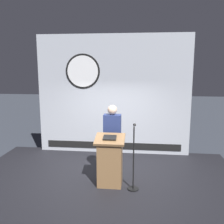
{
  "coord_description": "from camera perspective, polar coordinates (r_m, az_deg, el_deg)",
  "views": [
    {
      "loc": [
        0.82,
        -5.54,
        2.88
      ],
      "look_at": [
        0.18,
        0.05,
        1.87
      ],
      "focal_mm": 40.61,
      "sensor_mm": 36.0,
      "label": 1
    }
  ],
  "objects": [
    {
      "name": "ground_plane",
      "position": [
        6.3,
        -1.71,
        -17.03
      ],
      "size": [
        40.0,
        40.0,
        0.0
      ],
      "primitive_type": "plane",
      "color": "#383D47"
    },
    {
      "name": "stage_platform",
      "position": [
        6.23,
        -1.72,
        -15.81
      ],
      "size": [
        6.4,
        4.0,
        0.3
      ],
      "primitive_type": "cube",
      "color": "black",
      "rests_on": "ground"
    },
    {
      "name": "banner_display",
      "position": [
        7.48,
        0.11,
        3.82
      ],
      "size": [
        4.5,
        0.12,
        3.51
      ],
      "color": "#B2B7C1",
      "rests_on": "stage_platform"
    },
    {
      "name": "podium",
      "position": [
        5.61,
        -0.48,
        -11.03
      ],
      "size": [
        0.64,
        0.5,
        1.13
      ],
      "color": "olive",
      "rests_on": "stage_platform"
    },
    {
      "name": "speaker_person",
      "position": [
        5.96,
        0.06,
        -6.42
      ],
      "size": [
        0.4,
        0.26,
        1.72
      ],
      "color": "black",
      "rests_on": "stage_platform"
    },
    {
      "name": "microphone_stand",
      "position": [
        5.52,
        4.86,
        -12.26
      ],
      "size": [
        0.24,
        0.54,
        1.37
      ],
      "color": "black",
      "rests_on": "stage_platform"
    }
  ]
}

